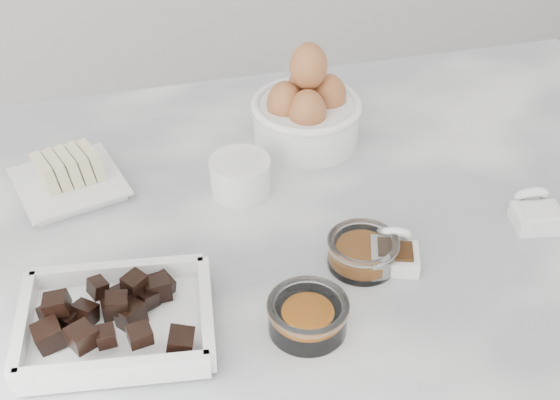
% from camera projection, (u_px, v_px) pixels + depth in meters
% --- Properties ---
extents(marble_slab, '(1.20, 0.80, 0.04)m').
position_uv_depth(marble_slab, '(270.00, 258.00, 0.92)').
color(marble_slab, silver).
rests_on(marble_slab, cabinet).
extents(chocolate_dish, '(0.21, 0.17, 0.05)m').
position_uv_depth(chocolate_dish, '(116.00, 319.00, 0.78)').
color(chocolate_dish, white).
rests_on(chocolate_dish, marble_slab).
extents(butter_plate, '(0.15, 0.15, 0.05)m').
position_uv_depth(butter_plate, '(66.00, 177.00, 0.98)').
color(butter_plate, white).
rests_on(butter_plate, marble_slab).
extents(sugar_ramekin, '(0.08, 0.08, 0.05)m').
position_uv_depth(sugar_ramekin, '(240.00, 174.00, 0.97)').
color(sugar_ramekin, white).
rests_on(sugar_ramekin, marble_slab).
extents(egg_bowl, '(0.15, 0.15, 0.14)m').
position_uv_depth(egg_bowl, '(306.00, 110.00, 1.05)').
color(egg_bowl, white).
rests_on(egg_bowl, marble_slab).
extents(honey_bowl, '(0.08, 0.08, 0.04)m').
position_uv_depth(honey_bowl, '(362.00, 251.00, 0.87)').
color(honey_bowl, white).
rests_on(honey_bowl, marble_slab).
extents(zest_bowl, '(0.09, 0.09, 0.04)m').
position_uv_depth(zest_bowl, '(308.00, 315.00, 0.79)').
color(zest_bowl, white).
rests_on(zest_bowl, marble_slab).
extents(vanilla_spoon, '(0.07, 0.08, 0.04)m').
position_uv_depth(vanilla_spoon, '(394.00, 252.00, 0.88)').
color(vanilla_spoon, white).
rests_on(vanilla_spoon, marble_slab).
extents(salt_spoon, '(0.06, 0.08, 0.04)m').
position_uv_depth(salt_spoon, '(536.00, 212.00, 0.93)').
color(salt_spoon, white).
rests_on(salt_spoon, marble_slab).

